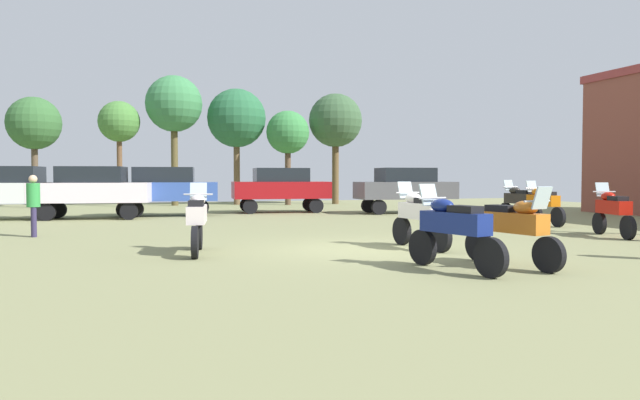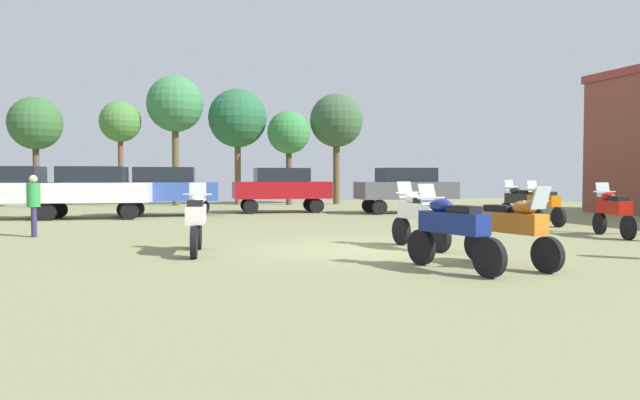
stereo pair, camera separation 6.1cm
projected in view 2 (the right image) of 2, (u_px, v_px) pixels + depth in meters
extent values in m
cube|color=#808156|center=(361.00, 250.00, 13.08)|extent=(44.00, 52.00, 0.02)
cylinder|color=black|center=(600.00, 223.00, 16.46)|extent=(0.29, 0.63, 0.62)
cylinder|color=black|center=(628.00, 228.00, 14.98)|extent=(0.29, 0.63, 0.62)
cube|color=#B5150B|center=(614.00, 207.00, 15.70)|extent=(0.70, 1.31, 0.36)
ellipsoid|color=#B5150B|center=(608.00, 196.00, 15.98)|extent=(0.44, 0.55, 0.24)
cube|color=black|center=(618.00, 199.00, 15.47)|extent=(0.45, 0.62, 0.12)
cube|color=silver|center=(603.00, 189.00, 16.28)|extent=(0.39, 0.25, 0.39)
cylinder|color=#B7B7BC|center=(604.00, 192.00, 16.19)|extent=(0.60, 0.21, 0.04)
cylinder|color=black|center=(401.00, 231.00, 13.90)|extent=(0.19, 0.67, 0.66)
cylinder|color=black|center=(440.00, 237.00, 12.49)|extent=(0.19, 0.67, 0.66)
cube|color=silver|center=(420.00, 211.00, 13.17)|extent=(0.51, 1.34, 0.36)
ellipsoid|color=silver|center=(413.00, 198.00, 13.43)|extent=(0.37, 0.51, 0.24)
cube|color=black|center=(426.00, 201.00, 12.95)|extent=(0.36, 0.59, 0.12)
cube|color=silver|center=(405.00, 190.00, 13.72)|extent=(0.38, 0.19, 0.39)
cylinder|color=#B7B7BC|center=(407.00, 193.00, 13.64)|extent=(0.62, 0.11, 0.04)
cylinder|color=black|center=(421.00, 247.00, 10.73)|extent=(0.27, 0.66, 0.65)
cylinder|color=black|center=(489.00, 258.00, 9.34)|extent=(0.27, 0.66, 0.65)
cube|color=navy|center=(453.00, 223.00, 10.01)|extent=(0.67, 1.43, 0.36)
ellipsoid|color=navy|center=(441.00, 205.00, 10.27)|extent=(0.42, 0.54, 0.24)
cube|color=black|center=(464.00, 209.00, 9.79)|extent=(0.42, 0.61, 0.12)
cube|color=silver|center=(427.00, 195.00, 10.56)|extent=(0.39, 0.23, 0.39)
cylinder|color=#B7B7BC|center=(431.00, 198.00, 10.47)|extent=(0.61, 0.18, 0.04)
cylinder|color=black|center=(547.00, 255.00, 9.81)|extent=(0.24, 0.63, 0.61)
cylinder|color=black|center=(478.00, 245.00, 11.21)|extent=(0.24, 0.63, 0.61)
cube|color=#C3671C|center=(511.00, 222.00, 10.49)|extent=(0.63, 1.42, 0.36)
ellipsoid|color=#C3671C|center=(524.00, 208.00, 10.21)|extent=(0.41, 0.54, 0.24)
cube|color=black|center=(501.00, 208.00, 10.69)|extent=(0.41, 0.61, 0.12)
cube|color=silver|center=(541.00, 198.00, 9.91)|extent=(0.38, 0.22, 0.39)
cylinder|color=#B7B7BC|center=(536.00, 201.00, 10.00)|extent=(0.61, 0.16, 0.04)
cylinder|color=black|center=(506.00, 212.00, 21.56)|extent=(0.13, 0.66, 0.66)
cylinder|color=black|center=(535.00, 214.00, 20.06)|extent=(0.13, 0.66, 0.66)
cube|color=#2A2621|center=(520.00, 199.00, 20.79)|extent=(0.39, 1.36, 0.36)
ellipsoid|color=#2A2621|center=(515.00, 190.00, 21.07)|extent=(0.33, 0.49, 0.24)
cube|color=black|center=(525.00, 192.00, 20.56)|extent=(0.31, 0.57, 0.12)
cube|color=silver|center=(509.00, 185.00, 21.38)|extent=(0.36, 0.16, 0.39)
cylinder|color=#B7B7BC|center=(511.00, 187.00, 21.29)|extent=(0.62, 0.05, 0.04)
cylinder|color=black|center=(529.00, 214.00, 20.28)|extent=(0.15, 0.65, 0.64)
cylinder|color=black|center=(558.00, 217.00, 18.77)|extent=(0.15, 0.65, 0.64)
cube|color=#D0660C|center=(543.00, 200.00, 19.51)|extent=(0.43, 1.35, 0.36)
ellipsoid|color=#D0660C|center=(538.00, 192.00, 19.78)|extent=(0.34, 0.50, 0.24)
cube|color=black|center=(548.00, 193.00, 19.27)|extent=(0.33, 0.57, 0.12)
cube|color=silver|center=(532.00, 186.00, 20.10)|extent=(0.37, 0.17, 0.39)
cylinder|color=#B7B7BC|center=(534.00, 188.00, 20.00)|extent=(0.62, 0.07, 0.04)
cylinder|color=black|center=(199.00, 235.00, 13.03)|extent=(0.22, 0.66, 0.65)
cylinder|color=black|center=(194.00, 242.00, 11.54)|extent=(0.22, 0.66, 0.65)
cube|color=silver|center=(196.00, 214.00, 12.26)|extent=(0.56, 1.32, 0.36)
ellipsoid|color=silver|center=(197.00, 200.00, 12.54)|extent=(0.39, 0.53, 0.24)
cube|color=black|center=(195.00, 203.00, 12.03)|extent=(0.39, 0.60, 0.12)
cube|color=silver|center=(198.00, 191.00, 12.85)|extent=(0.38, 0.21, 0.39)
cylinder|color=#B7B7BC|center=(198.00, 194.00, 12.76)|extent=(0.62, 0.14, 0.04)
cylinder|color=black|center=(380.00, 207.00, 24.92)|extent=(0.66, 0.27, 0.64)
cylinder|color=black|center=(369.00, 206.00, 26.32)|extent=(0.66, 0.27, 0.64)
cylinder|color=black|center=(443.00, 206.00, 25.57)|extent=(0.66, 0.27, 0.64)
cylinder|color=black|center=(430.00, 205.00, 26.98)|extent=(0.66, 0.27, 0.64)
cube|color=#4F4F54|center=(406.00, 190.00, 25.92)|extent=(4.43, 2.14, 0.75)
cube|color=black|center=(406.00, 175.00, 25.89)|extent=(2.49, 1.77, 0.61)
cylinder|color=black|center=(125.00, 210.00, 23.14)|extent=(0.66, 0.30, 0.64)
cylinder|color=black|center=(131.00, 208.00, 24.56)|extent=(0.66, 0.30, 0.64)
cylinder|color=black|center=(201.00, 209.00, 23.64)|extent=(0.66, 0.30, 0.64)
cylinder|color=black|center=(202.00, 207.00, 25.05)|extent=(0.66, 0.30, 0.64)
cube|color=#3250A1|center=(165.00, 191.00, 24.07)|extent=(4.50, 2.37, 0.75)
cube|color=black|center=(165.00, 175.00, 24.04)|extent=(2.56, 1.89, 0.61)
cylinder|color=black|center=(44.00, 212.00, 21.55)|extent=(0.67, 0.31, 0.64)
cylinder|color=black|center=(55.00, 210.00, 22.97)|extent=(0.67, 0.31, 0.64)
cube|color=silver|center=(8.00, 193.00, 22.01)|extent=(4.52, 2.43, 0.75)
cube|color=black|center=(7.00, 175.00, 21.98)|extent=(2.58, 1.93, 0.61)
cylinder|color=black|center=(251.00, 207.00, 25.46)|extent=(0.66, 0.27, 0.64)
cylinder|color=black|center=(248.00, 205.00, 26.86)|extent=(0.66, 0.27, 0.64)
cylinder|color=black|center=(317.00, 206.00, 26.10)|extent=(0.66, 0.27, 0.64)
cylinder|color=black|center=(310.00, 204.00, 27.51)|extent=(0.66, 0.27, 0.64)
cube|color=maroon|center=(282.00, 190.00, 26.46)|extent=(4.44, 2.15, 0.75)
cube|color=black|center=(282.00, 175.00, 26.43)|extent=(2.49, 1.78, 0.61)
cylinder|color=black|center=(47.00, 212.00, 21.56)|extent=(0.67, 0.32, 0.64)
cylinder|color=black|center=(59.00, 210.00, 22.98)|extent=(0.67, 0.32, 0.64)
cylinder|color=black|center=(130.00, 211.00, 21.98)|extent=(0.67, 0.32, 0.64)
cylinder|color=black|center=(136.00, 209.00, 23.40)|extent=(0.67, 0.32, 0.64)
cube|color=silver|center=(93.00, 192.00, 22.45)|extent=(4.53, 2.46, 0.75)
cube|color=black|center=(93.00, 175.00, 22.43)|extent=(2.59, 1.94, 0.61)
cylinder|color=#2F2849|center=(34.00, 222.00, 15.68)|extent=(0.14, 0.14, 0.80)
cylinder|color=#2F2849|center=(34.00, 222.00, 15.83)|extent=(0.14, 0.14, 0.80)
cylinder|color=#2D893D|center=(33.00, 195.00, 15.73)|extent=(0.40, 0.40, 0.64)
sphere|color=tan|center=(33.00, 179.00, 15.71)|extent=(0.22, 0.22, 0.22)
cylinder|color=brown|center=(176.00, 161.00, 32.89)|extent=(0.37, 0.37, 4.97)
sphere|color=#387945|center=(175.00, 104.00, 32.76)|extent=(3.13, 3.13, 3.13)
cylinder|color=brown|center=(36.00, 171.00, 30.76)|extent=(0.32, 0.32, 3.78)
sphere|color=#325F2F|center=(35.00, 123.00, 30.66)|extent=(2.74, 2.74, 2.74)
cylinder|color=brown|center=(238.00, 168.00, 33.96)|extent=(0.36, 0.36, 4.23)
sphere|color=#26603A|center=(238.00, 118.00, 33.85)|extent=(3.37, 3.37, 3.37)
cylinder|color=brown|center=(336.00, 168.00, 34.87)|extent=(0.40, 0.40, 4.24)
sphere|color=#365735|center=(336.00, 120.00, 34.76)|extent=(3.15, 3.15, 3.15)
cylinder|color=brown|center=(121.00, 169.00, 32.01)|extent=(0.28, 0.28, 4.11)
sphere|color=#447835|center=(120.00, 122.00, 31.91)|extent=(2.21, 2.21, 2.21)
cylinder|color=brown|center=(289.00, 173.00, 33.60)|extent=(0.34, 0.34, 3.60)
sphere|color=#367E3F|center=(289.00, 132.00, 33.51)|extent=(2.45, 2.45, 2.45)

